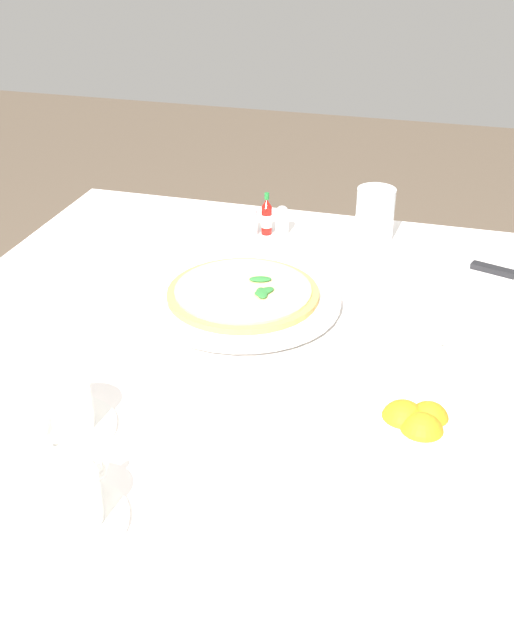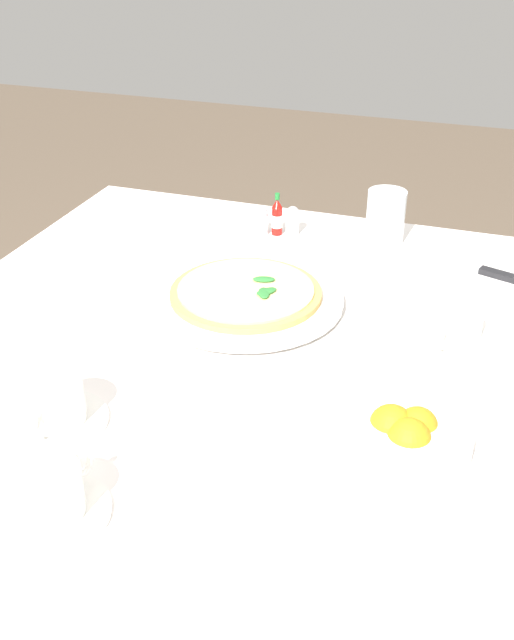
% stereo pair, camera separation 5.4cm
% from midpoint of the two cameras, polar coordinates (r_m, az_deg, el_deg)
% --- Properties ---
extents(dining_table, '(1.12, 1.12, 0.74)m').
position_cam_midpoint_polar(dining_table, '(1.16, 2.22, -8.42)').
color(dining_table, white).
rests_on(dining_table, ground_plane).
extents(pizza_plate, '(0.31, 0.31, 0.02)m').
position_cam_midpoint_polar(pizza_plate, '(1.22, 0.42, 1.51)').
color(pizza_plate, white).
rests_on(pizza_plate, dining_table).
extents(pizza, '(0.24, 0.24, 0.02)m').
position_cam_midpoint_polar(pizza, '(1.21, 0.45, 2.09)').
color(pizza, tan).
rests_on(pizza, pizza_plate).
extents(coffee_cup_far_right, '(0.13, 0.13, 0.06)m').
position_cam_midpoint_polar(coffee_cup_far_right, '(0.85, -13.56, -12.70)').
color(coffee_cup_far_right, white).
rests_on(coffee_cup_far_right, dining_table).
extents(coffee_cup_near_right, '(0.13, 0.13, 0.07)m').
position_cam_midpoint_polar(coffee_cup_near_right, '(0.98, -13.46, -6.16)').
color(coffee_cup_near_right, white).
rests_on(coffee_cup_near_right, dining_table).
extents(coffee_cup_left_edge, '(0.13, 0.13, 0.07)m').
position_cam_midpoint_polar(coffee_cup_left_edge, '(1.15, 15.87, -0.44)').
color(coffee_cup_left_edge, white).
rests_on(coffee_cup_left_edge, dining_table).
extents(water_glass_center_back, '(0.07, 0.07, 0.10)m').
position_cam_midpoint_polar(water_glass_center_back, '(1.45, 10.63, 7.32)').
color(water_glass_center_back, white).
rests_on(water_glass_center_back, dining_table).
extents(napkin_folded, '(0.25, 0.18, 0.02)m').
position_cam_midpoint_polar(napkin_folded, '(1.35, 16.98, 3.16)').
color(napkin_folded, white).
rests_on(napkin_folded, dining_table).
extents(dinner_knife, '(0.19, 0.08, 0.01)m').
position_cam_midpoint_polar(dinner_knife, '(1.35, 16.96, 3.73)').
color(dinner_knife, silver).
rests_on(dinner_knife, napkin_folded).
extents(citrus_bowl, '(0.15, 0.15, 0.06)m').
position_cam_midpoint_polar(citrus_bowl, '(0.92, 12.72, -8.77)').
color(citrus_bowl, white).
rests_on(citrus_bowl, dining_table).
extents(hot_sauce_bottle, '(0.02, 0.02, 0.08)m').
position_cam_midpoint_polar(hot_sauce_bottle, '(1.47, 2.57, 7.66)').
color(hot_sauce_bottle, '#B7140F').
rests_on(hot_sauce_bottle, dining_table).
extents(salt_shaker, '(0.03, 0.03, 0.06)m').
position_cam_midpoint_polar(salt_shaker, '(1.47, 1.39, 7.33)').
color(salt_shaker, white).
rests_on(salt_shaker, dining_table).
extents(pepper_shaker, '(0.03, 0.03, 0.06)m').
position_cam_midpoint_polar(pepper_shaker, '(1.47, 3.72, 7.33)').
color(pepper_shaker, white).
rests_on(pepper_shaker, dining_table).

